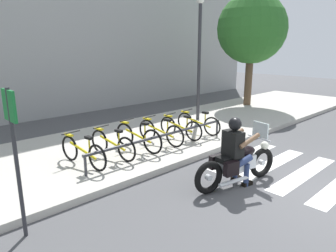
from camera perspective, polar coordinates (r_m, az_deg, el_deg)
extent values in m
plane|color=#4C4C4F|center=(6.91, 27.64, -11.29)|extent=(48.00, 48.00, 0.00)
cube|color=#B7B2A8|center=(9.66, -2.80, -2.00)|extent=(24.00, 4.40, 0.15)
cube|color=white|center=(7.74, 23.73, -8.06)|extent=(2.80, 0.40, 0.01)
cube|color=white|center=(8.05, 18.48, -6.72)|extent=(2.80, 0.40, 0.01)
cube|color=white|center=(8.41, 13.67, -5.44)|extent=(2.80, 0.40, 0.01)
torus|color=black|center=(7.14, 16.89, -6.46)|extent=(0.68, 0.25, 0.67)
cylinder|color=silver|center=(7.14, 16.89, -6.46)|extent=(0.14, 0.12, 0.12)
torus|color=black|center=(6.15, 7.50, -9.40)|extent=(0.68, 0.25, 0.67)
cylinder|color=silver|center=(6.15, 7.50, -9.40)|extent=(0.14, 0.12, 0.12)
cube|color=silver|center=(6.57, 12.63, -6.71)|extent=(0.87, 0.44, 0.28)
ellipsoid|color=black|center=(6.64, 14.01, -4.56)|extent=(0.57, 0.38, 0.22)
cube|color=black|center=(6.38, 11.38, -5.85)|extent=(0.60, 0.39, 0.10)
cube|color=black|center=(6.46, 8.91, -6.51)|extent=(0.34, 0.18, 0.28)
cube|color=black|center=(6.16, 11.61, -7.69)|extent=(0.34, 0.18, 0.28)
cylinder|color=silver|center=(6.85, 16.42, -2.15)|extent=(0.15, 0.61, 0.03)
sphere|color=white|center=(7.05, 17.38, -3.45)|extent=(0.18, 0.18, 0.18)
cube|color=silver|center=(6.83, 16.69, -0.66)|extent=(0.12, 0.40, 0.32)
cylinder|color=silver|center=(6.39, 12.04, -9.94)|extent=(0.74, 0.23, 0.08)
cube|color=black|center=(6.32, 11.88, -3.19)|extent=(0.33, 0.44, 0.52)
sphere|color=black|center=(6.24, 12.27, 0.36)|extent=(0.26, 0.26, 0.26)
cylinder|color=brown|center=(6.60, 12.04, -1.73)|extent=(0.53, 0.19, 0.26)
cylinder|color=brown|center=(6.31, 14.81, -2.65)|extent=(0.53, 0.19, 0.26)
cylinder|color=navy|center=(6.64, 11.70, -5.59)|extent=(0.46, 0.22, 0.24)
cylinder|color=navy|center=(6.84, 12.30, -7.93)|extent=(0.11, 0.11, 0.48)
cube|color=black|center=(6.94, 12.45, -9.40)|extent=(0.26, 0.15, 0.08)
cylinder|color=navy|center=(6.43, 13.68, -6.37)|extent=(0.46, 0.22, 0.24)
cylinder|color=navy|center=(6.63, 14.25, -8.76)|extent=(0.11, 0.11, 0.48)
cube|color=black|center=(6.74, 14.38, -10.26)|extent=(0.26, 0.15, 0.08)
torus|color=black|center=(7.72, -17.67, -3.93)|extent=(0.12, 0.62, 0.61)
torus|color=black|center=(6.91, -12.90, -5.76)|extent=(0.12, 0.62, 0.61)
cylinder|color=gold|center=(7.29, -15.45, -4.33)|extent=(0.17, 0.93, 0.25)
cylinder|color=gold|center=(7.04, -14.30, -3.58)|extent=(0.04, 0.04, 0.38)
cube|color=black|center=(6.98, -14.40, -2.12)|extent=(0.12, 0.21, 0.06)
cylinder|color=black|center=(7.52, -17.47, -1.15)|extent=(0.48, 0.09, 0.03)
cube|color=gold|center=(7.62, -17.86, -1.55)|extent=(0.11, 0.29, 0.04)
torus|color=black|center=(8.06, -12.51, -2.81)|extent=(0.12, 0.62, 0.62)
torus|color=black|center=(7.33, -7.67, -4.31)|extent=(0.12, 0.62, 0.62)
cylinder|color=gold|center=(7.67, -10.22, -3.08)|extent=(0.17, 0.89, 0.24)
cylinder|color=gold|center=(7.44, -9.03, -2.30)|extent=(0.04, 0.04, 0.38)
cube|color=black|center=(7.39, -9.09, -0.90)|extent=(0.12, 0.21, 0.06)
cylinder|color=black|center=(7.87, -12.22, -0.11)|extent=(0.48, 0.09, 0.03)
cube|color=gold|center=(7.97, -12.64, -0.51)|extent=(0.11, 0.29, 0.04)
torus|color=black|center=(8.48, -7.96, -1.61)|extent=(0.13, 0.65, 0.65)
torus|color=black|center=(7.79, -2.88, -2.93)|extent=(0.13, 0.65, 0.65)
cylinder|color=gold|center=(8.11, -5.54, -1.80)|extent=(0.17, 0.90, 0.25)
cylinder|color=gold|center=(7.89, -4.27, -0.97)|extent=(0.04, 0.04, 0.40)
cube|color=black|center=(7.84, -4.29, 0.44)|extent=(0.12, 0.21, 0.06)
cylinder|color=black|center=(8.30, -7.59, 1.13)|extent=(0.48, 0.09, 0.03)
cube|color=gold|center=(8.39, -8.05, 0.70)|extent=(0.11, 0.29, 0.04)
torus|color=black|center=(8.95, -3.84, -0.74)|extent=(0.13, 0.62, 0.62)
torus|color=black|center=(8.31, 1.29, -1.91)|extent=(0.13, 0.62, 0.62)
cylinder|color=gold|center=(8.61, -1.37, -0.90)|extent=(0.17, 0.91, 0.25)
cylinder|color=gold|center=(8.41, -0.07, -0.15)|extent=(0.04, 0.04, 0.38)
cube|color=black|center=(8.36, -0.07, 1.11)|extent=(0.12, 0.21, 0.06)
cylinder|color=black|center=(8.78, -3.40, 1.73)|extent=(0.48, 0.09, 0.03)
cube|color=gold|center=(8.87, -3.87, 1.35)|extent=(0.11, 0.29, 0.04)
torus|color=black|center=(9.45, 0.01, 0.01)|extent=(0.12, 0.59, 0.59)
torus|color=black|center=(8.90, 4.77, -0.96)|extent=(0.12, 0.59, 0.59)
cylinder|color=gold|center=(9.15, 2.32, -0.10)|extent=(0.16, 0.85, 0.24)
cylinder|color=gold|center=(8.98, 3.54, 0.59)|extent=(0.04, 0.04, 0.36)
cube|color=black|center=(8.93, 3.56, 1.72)|extent=(0.12, 0.21, 0.06)
cylinder|color=black|center=(9.30, 0.47, 2.25)|extent=(0.48, 0.09, 0.03)
cube|color=gold|center=(9.37, 0.01, 1.91)|extent=(0.11, 0.29, 0.04)
torus|color=black|center=(10.02, 3.17, 0.83)|extent=(0.12, 0.59, 0.59)
torus|color=black|center=(9.47, 8.13, -0.09)|extent=(0.12, 0.59, 0.59)
cylinder|color=gold|center=(9.72, 5.59, 0.73)|extent=(0.17, 0.91, 0.25)
cylinder|color=gold|center=(9.55, 6.87, 1.38)|extent=(0.04, 0.04, 0.36)
cube|color=black|center=(9.51, 6.91, 2.45)|extent=(0.12, 0.21, 0.06)
cylinder|color=black|center=(9.87, 3.68, 2.96)|extent=(0.48, 0.09, 0.03)
cube|color=gold|center=(9.95, 3.20, 2.64)|extent=(0.11, 0.29, 0.04)
cylinder|color=#333338|center=(7.94, -0.83, -1.69)|extent=(4.59, 0.07, 0.07)
cylinder|color=#333338|center=(6.77, -14.98, -7.12)|extent=(0.06, 0.06, 0.45)
cylinder|color=#333338|center=(9.61, 9.03, -0.39)|extent=(0.06, 0.06, 0.45)
cylinder|color=#2D2D33|center=(11.40, 5.73, 10.94)|extent=(0.12, 0.12, 4.25)
sphere|color=white|center=(11.48, 6.03, 22.18)|extent=(0.28, 0.28, 0.28)
cylinder|color=#2D2D33|center=(4.98, -26.07, -6.66)|extent=(0.06, 0.06, 2.27)
cube|color=#197233|center=(4.76, -27.24, 3.37)|extent=(0.04, 0.44, 0.44)
cylinder|color=brown|center=(14.93, 14.61, 8.01)|extent=(0.33, 0.33, 2.51)
sphere|color=#2D6B28|center=(14.87, 15.20, 16.97)|extent=(3.09, 3.09, 3.09)
cube|color=#9D9D9D|center=(14.19, -19.41, 20.75)|extent=(24.00, 1.20, 9.11)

